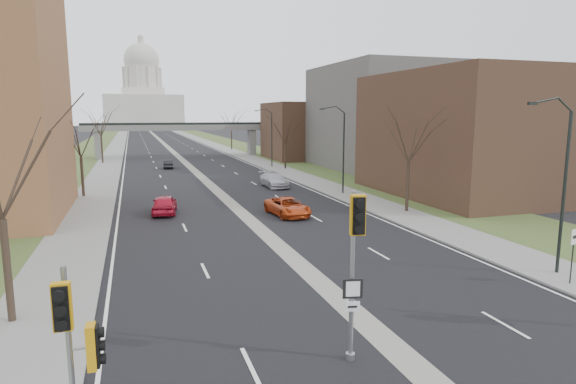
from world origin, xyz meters
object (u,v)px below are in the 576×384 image
speed_limit_sign (573,246)px  car_right_near (288,207)px  signal_pole_left (76,340)px  car_left_far (168,164)px  signal_pole_median (355,247)px  car_left_near (164,204)px  car_right_mid (274,180)px

speed_limit_sign → car_right_near: bearing=97.0°
signal_pole_left → speed_limit_sign: size_ratio=1.81×
signal_pole_left → car_left_far: signal_pole_left is taller
signal_pole_left → speed_limit_sign: (20.67, 5.71, -1.18)m
signal_pole_median → car_left_far: size_ratio=1.48×
signal_pole_left → car_left_far: (6.35, 62.53, -2.48)m
signal_pole_left → car_left_near: size_ratio=1.03×
car_left_near → car_right_near: car_left_near is taller
signal_pole_left → car_right_near: (12.91, 24.99, -2.40)m
speed_limit_sign → car_right_mid: (-4.53, 34.21, -1.14)m
signal_pole_median → car_right_mid: 38.65m
car_left_far → car_right_mid: bearing=118.3°
signal_pole_left → car_left_far: size_ratio=1.25×
signal_pole_left → car_right_mid: bearing=69.9°
signal_pole_left → car_right_near: bearing=64.6°
car_right_near → car_left_far: bearing=93.5°
signal_pole_median → car_left_far: 60.32m
signal_pole_median → speed_limit_sign: 13.45m
car_right_near → car_right_mid: bearing=71.4°
car_left_far → speed_limit_sign: bearing=109.0°
car_right_mid → car_left_near: bearing=-141.4°
car_left_near → car_right_mid: size_ratio=0.86×
car_left_near → car_left_far: bearing=-87.3°
car_left_near → car_right_mid: 16.82m
car_left_near → car_left_far: 33.95m
speed_limit_sign → car_right_mid: size_ratio=0.49×
car_left_far → car_right_near: (6.57, -37.54, 0.09)m
signal_pole_median → car_left_far: bearing=103.4°
speed_limit_sign → car_right_near: 20.82m
signal_pole_median → car_left_near: size_ratio=1.22×
signal_pole_left → signal_pole_median: (7.82, 2.31, 0.81)m
car_left_far → car_right_near: size_ratio=0.74×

